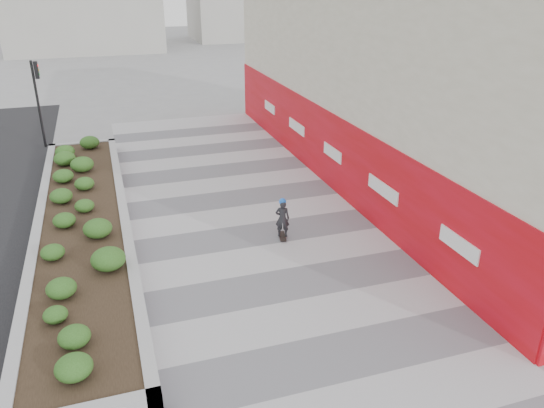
{
  "coord_description": "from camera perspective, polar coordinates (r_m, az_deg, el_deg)",
  "views": [
    {
      "loc": [
        -4.42,
        -10.04,
        7.95
      ],
      "look_at": [
        0.43,
        4.85,
        1.1
      ],
      "focal_mm": 35.0,
      "sensor_mm": 36.0,
      "label": 1
    }
  ],
  "objects": [
    {
      "name": "manhole_cover",
      "position": [
        16.04,
        2.31,
        -6.09
      ],
      "size": [
        0.44,
        0.44,
        0.01
      ],
      "primitive_type": "cylinder",
      "color": "#595654",
      "rests_on": "ground"
    },
    {
      "name": "skateboarder",
      "position": [
        17.03,
        1.13,
        -1.53
      ],
      "size": [
        0.54,
        0.75,
        1.4
      ],
      "rotation": [
        0.0,
        0.0,
        -0.22
      ],
      "color": "beige",
      "rests_on": "ground"
    },
    {
      "name": "traffic_signal_near",
      "position": [
        28.16,
        -23.9,
        11.04
      ],
      "size": [
        0.33,
        0.28,
        4.2
      ],
      "color": "black",
      "rests_on": "ground"
    },
    {
      "name": "walkway",
      "position": [
        15.9,
        0.6,
        -6.36
      ],
      "size": [
        8.0,
        36.0,
        0.01
      ],
      "primitive_type": "cube",
      "color": "#A8A8AD",
      "rests_on": "ground"
    },
    {
      "name": "building",
      "position": [
        22.52,
        13.02,
        12.88
      ],
      "size": [
        6.04,
        24.08,
        8.0
      ],
      "color": "beige",
      "rests_on": "ground"
    },
    {
      "name": "planter",
      "position": [
        18.66,
        -19.75,
        -1.66
      ],
      "size": [
        3.0,
        18.0,
        0.9
      ],
      "color": "#9E9EA0",
      "rests_on": "ground"
    },
    {
      "name": "ground",
      "position": [
        13.55,
        4.75,
        -12.4
      ],
      "size": [
        160.0,
        160.0,
        0.0
      ],
      "primitive_type": "plane",
      "color": "gray",
      "rests_on": "ground"
    }
  ]
}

